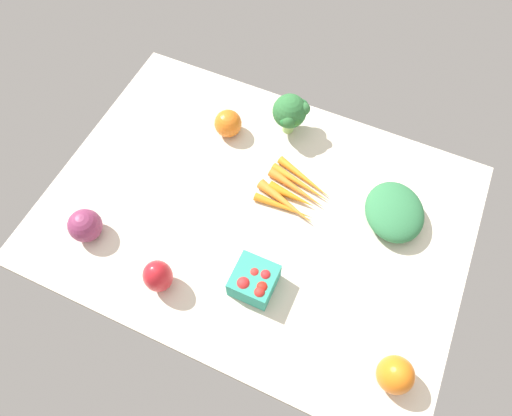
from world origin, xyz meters
The scene contains 9 objects.
tablecloth centered at (0.00, 0.00, 1.00)cm, with size 104.00×76.00×2.00cm, color beige.
bell_pepper_red centered at (-12.11, -26.16, 6.89)cm, with size 6.57×6.57×9.78cm, color red.
red_onion_center centered at (-34.63, -22.05, 6.02)cm, with size 8.03×8.03×8.03cm, color #823156.
broccoli_head centered at (-2.23, 27.31, 9.49)cm, with size 9.71×10.46×12.24cm.
leafy_greens_clump centered at (31.41, 12.25, 5.36)cm, with size 16.66×14.21×6.71cm, color #317746.
berry_basket centered at (7.64, -17.89, 5.49)cm, with size 9.43×9.43×7.05cm.
heirloom_tomato_orange centered at (-17.24, 19.76, 5.73)cm, with size 7.47×7.47×7.47cm, color orange.
carrot_bunch centered at (6.86, 8.24, 3.23)cm, with size 18.80×16.76×2.79cm.
bell_pepper_orange centered at (41.93, -24.57, 6.47)cm, with size 7.61×7.61×8.94cm, color orange.
Camera 1 is at (22.39, -49.55, 103.82)cm, focal length 32.26 mm.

